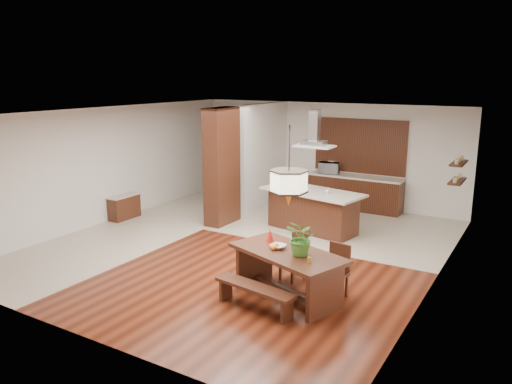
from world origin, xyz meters
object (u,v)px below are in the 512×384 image
Objects in this scene: island_cup at (328,191)px; microwave at (329,168)px; dining_bench at (255,298)px; pendant_lantern at (289,166)px; dining_chair_left at (293,256)px; dining_chair_right at (334,272)px; foliage_plant at (302,238)px; range_hood at (315,128)px; kitchen_island at (312,210)px; fruit_bowl at (278,246)px; dining_table at (288,264)px; hallway_console at (124,207)px.

island_cup is 0.21× the size of microwave.
dining_bench is at bearing -91.83° from microwave.
microwave is at bearing 106.60° from pendant_lantern.
dining_chair_left is 0.67× the size of pendant_lantern.
microwave is (-2.45, 5.61, 0.65)m from dining_chair_right.
island_cup is (-0.53, 4.15, 0.84)m from dining_bench.
dining_bench is 1.21m from foliage_plant.
range_hood is at bearing 102.58° from dining_bench.
dining_chair_left is at bearing -61.59° from kitchen_island.
dining_chair_left is 0.79m from fruit_bowl.
dining_chair_left is 1.96m from pendant_lantern.
island_cup is at bearing -5.42° from kitchen_island.
pendant_lantern is (0.00, 0.00, 1.64)m from dining_table.
fruit_bowl is at bearing -90.13° from microwave.
range_hood is (-0.92, 2.88, 2.02)m from dining_chair_left.
foliage_plant reaches higher than microwave.
island_cup reaches higher than hallway_console.
hallway_console is 0.98× the size of range_hood.
dining_chair_right is 3.44m from island_cup.
dining_chair_left is at bearing -79.84° from island_cup.
hallway_console is at bearing 160.95° from foliage_plant.
kitchen_island is at bearing -90.00° from range_hood.
hallway_console is at bearing 175.28° from dining_chair_right.
dining_bench is at bearing -66.70° from kitchen_island.
pendant_lantern is at bearing 70.94° from dining_bench.
range_hood is 1.49m from island_cup.
kitchen_island is (-0.92, 2.88, 0.07)m from dining_chair_left.
island_cup is at bearing 99.13° from fruit_bowl.
dining_bench is 1.61× the size of range_hood.
pendant_lantern is at bearing -19.33° from hallway_console.
dining_chair_right is at bearing 51.25° from foliage_plant.
pendant_lantern reaches higher than dining_bench.
island_cup is at bearing 124.25° from dining_chair_right.
foliage_plant is 3.70m from island_cup.
foliage_plant reaches higher than kitchen_island.
dining_table is 1.51× the size of dining_bench.
dining_chair_left reaches higher than dining_bench.
foliage_plant is at bearing -57.50° from kitchen_island.
microwave is (-0.61, 2.41, 0.59)m from kitchen_island.
foliage_plant is (0.55, -0.79, 0.67)m from dining_chair_left.
hallway_console is 6.46m from pendant_lantern.
kitchen_island is 4.60× the size of microwave.
dining_table is 3.71× the size of foliage_plant.
hallway_console is 1.57× the size of microwave.
pendant_lantern reaches higher than dining_table.
dining_chair_right is at bearing -81.36° from microwave.
island_cup is (-1.42, 3.08, 0.59)m from dining_chair_right.
microwave reaches higher than dining_table.
foliage_plant is at bearing -12.99° from dining_table.
dining_chair_right is 3.69m from kitchen_island.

